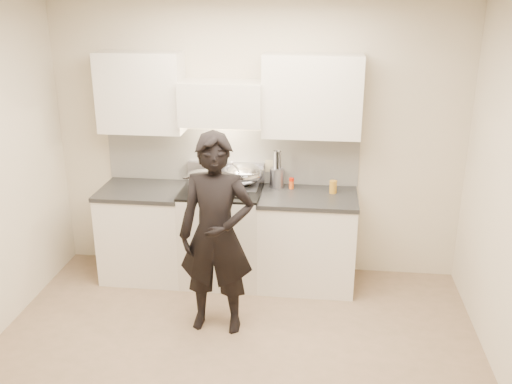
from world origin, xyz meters
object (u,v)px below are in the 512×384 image
wok (244,174)px  person (216,235)px  counter_right (307,240)px  utensil_crock (277,176)px  stove (222,234)px

wok → person: 1.03m
counter_right → person: bearing=-130.0°
wok → utensil_crock: size_ratio=1.31×
stove → counter_right: 0.83m
stove → utensil_crock: (0.51, 0.20, 0.56)m
stove → wok: (0.20, 0.14, 0.59)m
stove → wok: wok is taller
wok → utensil_crock: utensil_crock is taller
utensil_crock → person: size_ratio=0.21×
counter_right → utensil_crock: 0.68m
stove → person: (0.11, -0.86, 0.38)m
wok → person: person is taller
counter_right → wok: wok is taller
counter_right → person: size_ratio=0.54×
wok → person: bearing=-95.2°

